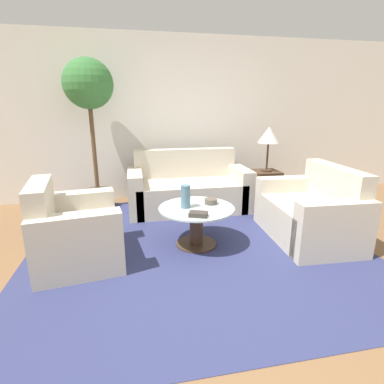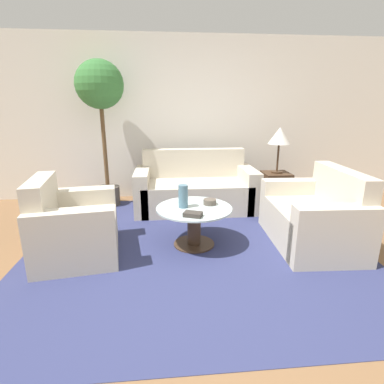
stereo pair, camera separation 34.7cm
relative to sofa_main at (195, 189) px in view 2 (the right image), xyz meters
name	(u,v)px [view 2 (the right image)]	position (x,y,z in m)	size (l,w,h in m)	color
ground_plane	(207,286)	(-0.12, -2.10, -0.29)	(14.00, 14.00, 0.00)	brown
wall_back	(184,119)	(-0.12, 0.73, 1.01)	(10.00, 0.06, 2.60)	white
rug	(194,244)	(-0.15, -1.29, -0.28)	(3.62, 3.42, 0.01)	navy
sofa_main	(195,189)	(0.00, 0.00, 0.00)	(1.77, 0.85, 0.87)	beige
armchair	(71,229)	(-1.43, -1.40, 0.00)	(0.91, 1.05, 0.84)	beige
loveseat	(316,219)	(1.23, -1.36, 0.00)	(0.86, 1.29, 0.85)	beige
coffee_table	(194,221)	(-0.15, -1.29, 0.00)	(0.83, 0.83, 0.45)	#422D1E
side_table	(275,189)	(1.26, 0.00, -0.03)	(0.40, 0.40, 0.52)	#422D1E
table_lamp	(280,137)	(1.26, 0.00, 0.78)	(0.33, 0.33, 0.69)	#422D1E
potted_plant	(101,97)	(-1.35, 0.26, 1.34)	(0.69, 0.69, 2.15)	#3D3833
vase	(183,196)	(-0.26, -1.27, 0.28)	(0.10, 0.10, 0.25)	slate
bowl	(210,202)	(0.04, -1.20, 0.19)	(0.14, 0.14, 0.06)	brown
book_stack	(193,214)	(-0.19, -1.56, 0.18)	(0.21, 0.18, 0.04)	#38332D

